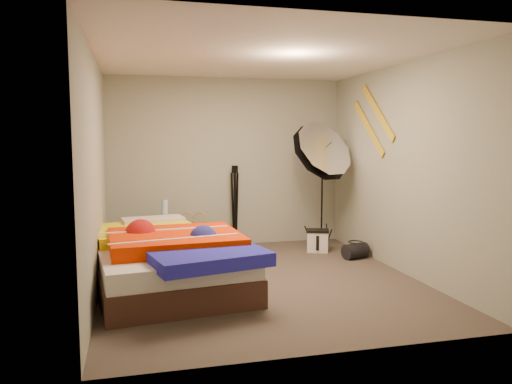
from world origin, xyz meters
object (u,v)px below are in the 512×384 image
object	(u,v)px
wrapping_roll	(165,228)
bed	(168,258)
tote_bag	(194,236)
camera_case	(317,242)
duffel_bag	(356,251)
photo_umbrella	(319,153)
camera_tripod	(235,200)

from	to	relation	value
wrapping_roll	bed	world-z (taller)	wrapping_roll
tote_bag	bed	size ratio (longest dim) A/B	0.17
tote_bag	camera_case	bearing A→B (deg)	-1.98
bed	duffel_bag	bearing A→B (deg)	15.12
wrapping_roll	bed	size ratio (longest dim) A/B	0.32
duffel_bag	bed	size ratio (longest dim) A/B	0.14
duffel_bag	tote_bag	bearing A→B (deg)	136.51
tote_bag	photo_umbrella	size ratio (longest dim) A/B	0.21
wrapping_roll	photo_umbrella	world-z (taller)	photo_umbrella
bed	photo_umbrella	distance (m)	2.79
camera_case	photo_umbrella	bearing A→B (deg)	82.51
camera_case	photo_umbrella	distance (m)	1.26
camera_case	bed	distance (m)	2.50
duffel_bag	photo_umbrella	xyz separation A→B (m)	(-0.31, 0.59, 1.30)
wrapping_roll	bed	xyz separation A→B (m)	(-0.05, -1.43, -0.07)
camera_tripod	photo_umbrella	bearing A→B (deg)	-28.04
camera_case	camera_tripod	xyz separation A→B (m)	(-1.06, 0.67, 0.55)
camera_tripod	camera_case	bearing A→B (deg)	-32.37
wrapping_roll	camera_tripod	world-z (taller)	camera_tripod
camera_case	camera_tripod	world-z (taller)	camera_tripod
camera_case	photo_umbrella	size ratio (longest dim) A/B	0.15
wrapping_roll	camera_case	size ratio (longest dim) A/B	2.66
photo_umbrella	camera_tripod	distance (m)	1.44
wrapping_roll	camera_case	xyz separation A→B (m)	(2.13, -0.23, -0.24)
wrapping_roll	duffel_bag	distance (m)	2.61
camera_case	duffel_bag	size ratio (longest dim) A/B	0.86
wrapping_roll	photo_umbrella	size ratio (longest dim) A/B	0.40
duffel_bag	bed	bearing A→B (deg)	178.81
bed	photo_umbrella	xyz separation A→B (m)	(2.23, 1.28, 1.08)
camera_tripod	duffel_bag	bearing A→B (deg)	-39.86
duffel_bag	camera_tripod	size ratio (longest dim) A/B	0.28
camera_tripod	bed	bearing A→B (deg)	-121.07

